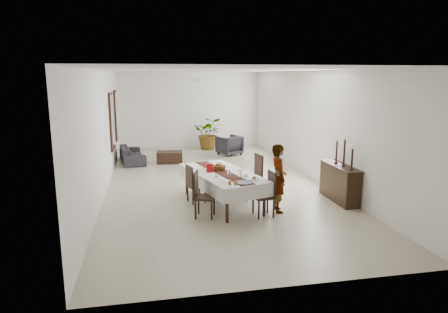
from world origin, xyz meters
TOP-DOWN VIEW (x-y plane):
  - floor at (0.00, 0.00)m, footprint 6.00×12.00m
  - ceiling at (0.00, 0.00)m, footprint 6.00×12.00m
  - wall_back at (0.00, 6.00)m, footprint 6.00×0.02m
  - wall_front at (0.00, -6.00)m, footprint 6.00×0.02m
  - wall_left at (-3.00, 0.00)m, footprint 0.02×12.00m
  - wall_right at (3.00, 0.00)m, footprint 0.02×12.00m
  - dining_table_top at (-0.13, -2.01)m, footprint 1.65×2.68m
  - table_leg_fl at (-0.26, -3.28)m, footprint 0.09×0.09m
  - table_leg_fr at (0.62, -3.04)m, footprint 0.09×0.09m
  - table_leg_bl at (-0.88, -0.99)m, footprint 0.09×0.09m
  - table_leg_br at (0.00, -0.75)m, footprint 0.09×0.09m
  - tablecloth_top at (-0.13, -2.01)m, footprint 1.88×2.91m
  - tablecloth_drape_left at (-0.72, -2.17)m, footprint 0.71×2.59m
  - tablecloth_drape_right at (0.46, -1.86)m, footprint 0.71×2.59m
  - tablecloth_drape_near at (0.22, -3.30)m, footprint 1.19×0.33m
  - tablecloth_drape_far at (-0.48, -0.72)m, footprint 1.19×0.33m
  - table_runner at (-0.13, -2.01)m, footprint 1.03×2.60m
  - red_pitcher at (-0.42, -1.93)m, footprint 0.19×0.19m
  - pitcher_handle at (-0.51, -1.95)m, footprint 0.13×0.05m
  - wine_glass_near at (0.17, -2.63)m, footprint 0.07×0.07m
  - wine_glass_mid at (-0.08, -2.59)m, footprint 0.07×0.07m
  - teacup_right at (0.33, -2.53)m, footprint 0.09×0.09m
  - saucer_right at (0.33, -2.53)m, footprint 0.16×0.16m
  - teacup_left at (-0.34, -2.45)m, footprint 0.09×0.09m
  - saucer_left at (-0.34, -2.45)m, footprint 0.16×0.16m
  - plate_near_right at (0.45, -2.83)m, footprint 0.25×0.25m
  - bread_near_right at (0.45, -2.83)m, footprint 0.09×0.09m
  - plate_near_left at (-0.23, -2.85)m, footprint 0.25×0.25m
  - plate_far_left at (-0.60, -1.55)m, footprint 0.25×0.25m
  - serving_tray at (0.15, -3.07)m, footprint 0.37×0.37m
  - jam_jar_a at (-0.06, -3.16)m, footprint 0.07×0.07m
  - jam_jar_b at (-0.17, -3.12)m, footprint 0.07×0.07m
  - fruit_basket at (-0.15, -1.75)m, footprint 0.31×0.31m
  - fruit_red at (-0.12, -1.72)m, footprint 0.09×0.09m
  - fruit_green at (-0.20, -1.73)m, footprint 0.08×0.08m
  - fruit_yellow at (-0.13, -1.80)m, footprint 0.09×0.09m
  - chair_right_near_seat at (0.61, -3.02)m, footprint 0.46×0.46m
  - chair_right_near_leg_fl at (0.79, -3.17)m, footprint 0.05×0.05m
  - chair_right_near_leg_fr at (0.76, -2.83)m, footprint 0.05×0.05m
  - chair_right_near_leg_bl at (0.45, -3.21)m, footprint 0.05×0.05m
  - chair_right_near_leg_br at (0.42, -2.86)m, footprint 0.05×0.05m
  - chair_right_near_back at (0.80, -3.00)m, footprint 0.08×0.42m
  - chair_right_far_seat at (0.66, -1.70)m, footprint 0.54×0.54m
  - chair_right_far_leg_fl at (0.88, -1.87)m, footprint 0.05×0.05m
  - chair_right_far_leg_fr at (0.83, -1.48)m, footprint 0.05×0.05m
  - chair_right_far_leg_bl at (0.49, -1.92)m, footprint 0.05×0.05m
  - chair_right_far_leg_br at (0.44, -1.54)m, footprint 0.05×0.05m
  - chair_right_far_back at (0.88, -1.67)m, footprint 0.11×0.48m
  - chair_left_near_seat at (-0.67, -2.84)m, footprint 0.54×0.54m
  - chair_left_near_leg_fl at (-0.78, -2.61)m, footprint 0.05×0.05m
  - chair_left_near_leg_fr at (-0.89, -2.95)m, footprint 0.05×0.05m
  - chair_left_near_leg_bl at (-0.45, -2.72)m, footprint 0.05×0.05m
  - chair_left_near_leg_br at (-0.56, -3.06)m, footprint 0.05×0.05m
  - chair_left_near_back at (-0.86, -2.78)m, footprint 0.17×0.42m
  - chair_left_far_seat at (-0.72, -1.75)m, footprint 0.49×0.49m
  - chair_left_far_leg_fl at (-0.92, -1.64)m, footprint 0.05×0.05m
  - chair_left_far_leg_fr at (-0.83, -1.95)m, footprint 0.05×0.05m
  - chair_left_far_leg_bl at (-0.62, -1.54)m, footprint 0.05×0.05m
  - chair_left_far_leg_br at (-0.52, -1.85)m, footprint 0.05×0.05m
  - chair_left_far_back at (-0.89, -1.80)m, footprint 0.15×0.39m
  - woman at (1.02, -2.78)m, footprint 0.39×0.58m
  - sideboard_body at (2.78, -2.29)m, footprint 0.39×1.44m
  - sideboard_top at (2.78, -2.29)m, footprint 0.42×1.50m
  - candlestick_near_base at (2.78, -2.82)m, footprint 0.10×0.10m
  - candlestick_near_shaft at (2.78, -2.82)m, footprint 0.05×0.05m
  - candlestick_near_candle at (2.78, -2.82)m, footprint 0.03×0.03m
  - candlestick_mid_base at (2.78, -2.44)m, footprint 0.10×0.10m
  - candlestick_mid_shaft at (2.78, -2.44)m, footprint 0.05×0.05m
  - candlestick_mid_candle at (2.78, -2.44)m, footprint 0.03×0.03m
  - candlestick_far_base at (2.78, -2.05)m, footprint 0.10×0.10m
  - candlestick_far_shaft at (2.78, -2.05)m, footprint 0.05×0.05m
  - candlestick_far_candle at (2.78, -2.05)m, footprint 0.03×0.03m
  - sofa at (-2.40, 3.29)m, footprint 1.00×2.01m
  - armchair at (1.29, 3.93)m, footprint 1.10×1.11m
  - coffee_table at (-1.09, 2.92)m, footprint 0.95×0.68m
  - potted_plant at (0.70, 5.30)m, footprint 1.45×1.34m
  - mirror_frame_near at (-2.96, 2.20)m, footprint 0.06×1.05m
  - mirror_glass_near at (-2.92, 2.20)m, footprint 0.01×0.90m
  - mirror_frame_far at (-2.96, 4.30)m, footprint 0.06×1.05m
  - mirror_glass_far at (-2.92, 4.30)m, footprint 0.01×0.90m
  - fan_rod at (0.00, 3.00)m, footprint 0.04×0.04m
  - fan_hub at (0.00, 3.00)m, footprint 0.16×0.16m
  - fan_blade_n at (0.00, 3.35)m, footprint 0.10×0.55m
  - fan_blade_s at (0.00, 2.65)m, footprint 0.10×0.55m
  - fan_blade_e at (0.35, 3.00)m, footprint 0.55×0.10m
  - fan_blade_w at (-0.35, 3.00)m, footprint 0.55×0.10m

SIDE VIEW (x-z plane):
  - floor at x=0.00m, z-range 0.00..0.00m
  - chair_left_far_leg_fl at x=-0.92m, z-range 0.00..0.39m
  - chair_left_far_leg_fr at x=-0.83m, z-range 0.00..0.39m
  - chair_left_far_leg_bl at x=-0.62m, z-range 0.00..0.39m
  - chair_left_far_leg_br at x=-0.52m, z-range 0.00..0.39m
  - coffee_table at x=-1.09m, z-range 0.00..0.40m
  - chair_right_near_leg_fl at x=0.79m, z-range 0.00..0.42m
  - chair_right_near_leg_fr at x=0.76m, z-range 0.00..0.42m
  - chair_right_near_leg_bl at x=0.45m, z-range 0.00..0.42m
  - chair_right_near_leg_br at x=0.42m, z-range 0.00..0.42m
  - chair_left_near_leg_fl at x=-0.78m, z-range 0.00..0.42m
  - chair_left_near_leg_fr at x=-0.89m, z-range 0.00..0.42m
  - chair_left_near_leg_bl at x=-0.45m, z-range 0.00..0.42m
  - chair_left_near_leg_br at x=-0.56m, z-range 0.00..0.42m
  - chair_right_far_leg_fl at x=0.88m, z-range 0.00..0.47m
  - chair_right_far_leg_fr at x=0.83m, z-range 0.00..0.47m
  - chair_right_far_leg_bl at x=0.49m, z-range 0.00..0.47m
  - chair_right_far_leg_br at x=0.44m, z-range 0.00..0.47m
  - sofa at x=-2.40m, z-range 0.00..0.56m
  - table_leg_fl at x=-0.26m, z-range 0.00..0.73m
  - table_leg_fr at x=0.62m, z-range 0.00..0.73m
  - table_leg_bl at x=-0.88m, z-range 0.00..0.73m
  - table_leg_br at x=0.00m, z-range 0.00..0.73m
  - armchair at x=1.29m, z-range 0.00..0.76m
  - chair_left_far_seat at x=-0.72m, z-range 0.39..0.43m
  - sideboard_body at x=2.78m, z-range 0.00..0.87m
  - chair_right_near_seat at x=0.61m, z-range 0.42..0.47m
  - chair_left_near_seat at x=-0.67m, z-range 0.43..0.47m
  - chair_right_far_seat at x=0.66m, z-range 0.47..0.52m
  - tablecloth_drape_left at x=-0.72m, z-range 0.48..0.79m
  - tablecloth_drape_right at x=0.46m, z-range 0.48..0.79m
  - tablecloth_drape_near at x=0.22m, z-range 0.48..0.79m
  - tablecloth_drape_far at x=-0.48m, z-range 0.48..0.79m
  - potted_plant at x=0.70m, z-range 0.00..1.35m
  - chair_left_far_back at x=-0.89m, z-range 0.43..0.93m
  - chair_right_near_back at x=0.80m, z-range 0.46..1.00m
  - chair_left_near_back at x=-0.86m, z-range 0.47..1.02m
  - dining_table_top at x=-0.13m, z-range 0.73..0.78m
  - woman at x=1.02m, z-range 0.00..1.56m
  - tablecloth_top at x=-0.13m, z-range 0.78..0.79m
  - table_runner at x=-0.13m, z-range 0.79..0.80m
  - saucer_right at x=0.33m, z-range 0.79..0.80m
  - saucer_left at x=-0.34m, z-range 0.79..0.80m
  - plate_near_right at x=0.45m, z-range 0.79..0.81m
  - plate_near_left at x=-0.23m, z-range 0.79..0.81m
  - plate_far_left at x=-0.60m, z-range 0.79..0.81m
  - serving_tray at x=0.15m, z-range 0.79..0.81m
  - chair_right_far_back at x=0.88m, z-range 0.52..1.13m
  - teacup_right at x=0.33m, z-range 0.79..0.85m
  - teacup_left at x=-0.34m, z-range 0.79..0.85m
  - bread_near_right at x=0.45m, z-range 0.78..0.87m
  - jam_jar_a at x=-0.06m, z-range 0.79..0.87m
  - jam_jar_b at x=-0.17m, z-range 0.79..0.87m
  - fruit_basket at x=-0.15m, z-range 0.79..0.90m
  - wine_glass_near at x=0.17m, z-range 0.79..0.97m
  - wine_glass_mid at x=-0.08m, z-range 0.79..0.97m
  - sideboard_top at x=2.78m, z-range 0.87..0.90m
  - red_pitcher at x=-0.42m, z-range 0.79..1.00m
  - pitcher_handle at x=-0.51m, z-range 0.83..0.96m
  - candlestick_near_base at x=2.78m, z-range 0.90..0.92m
  - candlestick_mid_base at x=2.78m, z-range 0.90..0.92m
  - candlestick_far_base at x=2.78m, z-range 0.90..0.92m
  - fruit_red at x=-0.12m, z-range 0.87..0.97m
  - fruit_green at x=-0.20m, z-range 0.88..0.96m
  - fruit_yellow at x=-0.13m, z-range 0.88..0.96m
  - candlestick_near_shaft at x=2.78m, z-range 0.92..1.41m
  - candlestick_far_shaft at x=2.78m, z-range 0.92..1.45m
  - candlestick_mid_shaft at x=2.78m, z-range 0.92..1.55m
  - candlestick_near_candle at x=2.78m, z-range 1.41..1.48m
  - candlestick_far_candle at x=2.78m, z-range 1.45..1.53m
  - candlestick_mid_candle at x=2.78m, z-range 1.55..1.63m
  - wall_back at x=0.00m, z-range 0.00..3.20m
  - wall_front at x=0.00m, z-range 0.00..3.20m
  - wall_left at x=-3.00m, z-range 0.00..3.20m
  - wall_right at x=3.00m, z-range 0.00..3.20m
  - mirror_frame_near at x=-2.96m, z-range 0.67..2.53m
  - mirror_glass_near at x=-2.92m, z-range 0.75..2.45m
  - mirror_frame_far at x=-2.96m, z-range 0.67..2.53m
  - mirror_glass_far at x=-2.92m, z-range 0.75..2.45m
  - fan_hub at x=0.00m, z-range 2.86..2.94m
  - fan_blade_n at x=0.00m, z-range 2.89..2.91m
  - fan_blade_s at x=0.00m, z-range 2.89..2.91m
  - fan_blade_e at x=0.35m, z-range 2.89..2.91m
  - fan_blade_w at x=-0.35m, z-range 2.89..2.91m
  - fan_rod at x=0.00m, z-range 3.00..3.20m
  - ceiling at x=0.00m, z-range 3.19..3.21m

